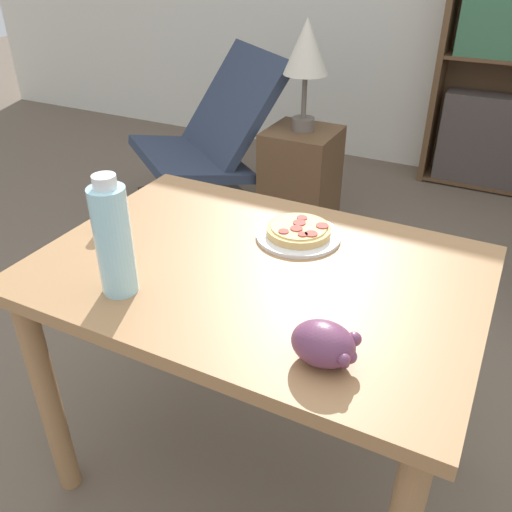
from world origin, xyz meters
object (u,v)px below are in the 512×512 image
object	(u,v)px
pizza_on_plate	(299,232)
salt_shaker	(103,221)
side_table	(300,183)
drink_bottle	(113,239)
bookshelf	(505,71)
grape_bunch	(325,344)
table_lamp	(306,52)
lounge_chair_near	(207,166)

from	to	relation	value
pizza_on_plate	salt_shaker	bearing A→B (deg)	-156.89
salt_shaker	side_table	xyz separation A→B (m)	(-0.03, 1.47, -0.47)
drink_bottle	side_table	world-z (taller)	drink_bottle
bookshelf	pizza_on_plate	bearing A→B (deg)	-96.80
grape_bunch	table_lamp	bearing A→B (deg)	113.75
drink_bottle	salt_shaker	world-z (taller)	drink_bottle
grape_bunch	lounge_chair_near	distance (m)	2.14
salt_shaker	side_table	size ratio (longest dim) A/B	0.11
lounge_chair_near	drink_bottle	bearing A→B (deg)	-26.15
lounge_chair_near	table_lamp	bearing A→B (deg)	40.91
lounge_chair_near	table_lamp	xyz separation A→B (m)	(0.55, 0.03, 0.64)
lounge_chair_near	side_table	size ratio (longest dim) A/B	1.76
salt_shaker	table_lamp	distance (m)	1.48
bookshelf	table_lamp	xyz separation A→B (m)	(-0.79, -1.10, 0.22)
drink_bottle	salt_shaker	distance (m)	0.31
grape_bunch	bookshelf	distance (m)	2.78
lounge_chair_near	bookshelf	world-z (taller)	bookshelf
pizza_on_plate	drink_bottle	bearing A→B (deg)	-122.84
pizza_on_plate	drink_bottle	distance (m)	0.49
grape_bunch	pizza_on_plate	bearing A→B (deg)	118.82
salt_shaker	lounge_chair_near	bearing A→B (deg)	112.07
salt_shaker	lounge_chair_near	world-z (taller)	lounge_chair_near
drink_bottle	lounge_chair_near	distance (m)	1.90
grape_bunch	table_lamp	size ratio (longest dim) A/B	0.25
bookshelf	side_table	size ratio (longest dim) A/B	2.74
pizza_on_plate	side_table	size ratio (longest dim) A/B	0.39
salt_shaker	table_lamp	xyz separation A→B (m)	(-0.03, 1.47, 0.18)
salt_shaker	side_table	world-z (taller)	salt_shaker
table_lamp	salt_shaker	bearing A→B (deg)	-88.64
side_table	bookshelf	bearing A→B (deg)	54.32
grape_bunch	drink_bottle	bearing A→B (deg)	178.37
bookshelf	side_table	xyz separation A→B (m)	(-0.79, -1.10, -0.43)
side_table	table_lamp	bearing A→B (deg)	0.00
drink_bottle	lounge_chair_near	bearing A→B (deg)	116.06
pizza_on_plate	lounge_chair_near	distance (m)	1.69
pizza_on_plate	side_table	xyz separation A→B (m)	(-0.51, 1.26, -0.45)
pizza_on_plate	table_lamp	distance (m)	1.38
table_lamp	bookshelf	bearing A→B (deg)	54.32
salt_shaker	bookshelf	xyz separation A→B (m)	(0.76, 2.57, -0.04)
bookshelf	grape_bunch	bearing A→B (deg)	-91.11
table_lamp	pizza_on_plate	bearing A→B (deg)	-68.01
drink_bottle	bookshelf	xyz separation A→B (m)	(0.54, 2.77, -0.14)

